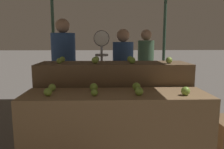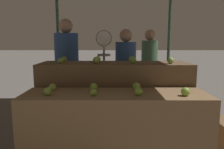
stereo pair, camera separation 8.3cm
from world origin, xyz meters
name	(u,v)px [view 1 (the left image)]	position (x,y,z in m)	size (l,w,h in m)	color
display_counter_front	(116,133)	(0.00, 0.00, 0.44)	(1.93, 0.55, 0.89)	olive
display_counter_back	(114,105)	(0.00, 0.60, 0.57)	(1.93, 0.55, 1.15)	brown
apple_front_0	(48,92)	(-0.68, -0.10, 0.93)	(0.08, 0.08, 0.08)	#84AD3D
apple_front_1	(94,93)	(-0.22, -0.11, 0.92)	(0.07, 0.07, 0.07)	#7AA338
apple_front_2	(139,91)	(0.22, -0.11, 0.93)	(0.09, 0.09, 0.09)	#7AA338
apple_front_3	(186,91)	(0.69, -0.12, 0.93)	(0.09, 0.09, 0.09)	#84AD3D
apple_front_4	(52,88)	(-0.69, 0.11, 0.93)	(0.08, 0.08, 0.08)	#8EB247
apple_front_5	(94,87)	(-0.24, 0.10, 0.93)	(0.09, 0.09, 0.09)	#7AA338
apple_front_6	(136,87)	(0.23, 0.11, 0.93)	(0.09, 0.09, 0.09)	#7AA338
apple_back_0	(59,61)	(-0.68, 0.50, 1.18)	(0.07, 0.07, 0.07)	#8EB247
apple_back_1	(95,60)	(-0.24, 0.49, 1.19)	(0.09, 0.09, 0.09)	#8EB247
apple_back_2	(132,60)	(0.23, 0.48, 1.19)	(0.08, 0.08, 0.08)	#7AA338
apple_back_3	(169,60)	(0.69, 0.49, 1.19)	(0.08, 0.08, 0.08)	#8EB247
apple_back_4	(62,59)	(-0.68, 0.70, 1.18)	(0.08, 0.08, 0.08)	#8EB247
apple_back_5	(96,59)	(-0.23, 0.70, 1.19)	(0.08, 0.08, 0.08)	#8EB247
apple_back_6	(130,59)	(0.22, 0.70, 1.19)	(0.08, 0.08, 0.08)	#84AD3D
produce_scale	(102,60)	(-0.16, 1.13, 1.13)	(0.24, 0.20, 1.58)	#99999E
person_vendor_at_scale	(123,70)	(0.19, 1.44, 0.93)	(0.36, 0.36, 1.62)	#2D2D38
person_customer_left	(146,64)	(0.72, 2.17, 0.96)	(0.41, 0.41, 1.65)	#2D2D38
person_customer_right	(64,65)	(-0.80, 1.47, 1.03)	(0.51, 0.51, 1.79)	#2D2D38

